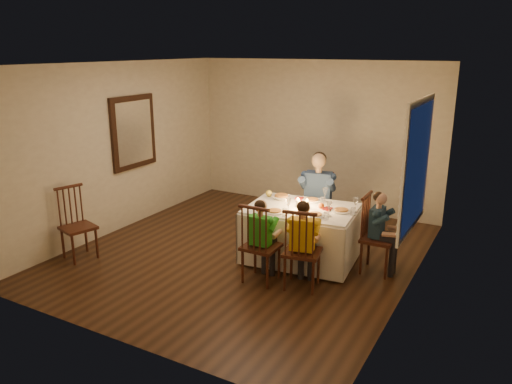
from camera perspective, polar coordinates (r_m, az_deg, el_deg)
The scene contains 26 objects.
ground at distance 7.11m, azimuth -1.25°, elevation -6.98°, with size 5.00×5.00×0.00m, color black.
wall_left at distance 8.05m, azimuth -15.34°, elevation 4.91°, with size 0.02×5.00×2.60m, color beige.
wall_right at distance 5.93m, azimuth 17.81°, elevation 0.74°, with size 0.02×5.00×2.60m, color beige.
wall_back at distance 8.91m, azimuth 6.86°, elevation 6.43°, with size 4.50×0.02×2.60m, color beige.
ceiling at distance 6.53m, azimuth -1.40°, elevation 14.45°, with size 5.00×5.00×0.00m, color white.
dining_table at distance 6.73m, azimuth 5.20°, elevation -3.52°, with size 1.54×1.18×0.72m.
chair_adult at distance 7.65m, azimuth 6.87°, elevation -5.38°, with size 0.42×0.40×1.03m, color #33170E, non-canonical shape.
chair_near_left at distance 6.33m, azimuth 0.57°, elevation -10.06°, with size 0.42×0.40×1.03m, color #33170E, non-canonical shape.
chair_near_right at distance 6.20m, azimuth 5.21°, elevation -10.72°, with size 0.42×0.40×1.03m, color #33170E, non-canonical shape.
chair_end at distance 6.75m, azimuth 13.53°, elevation -8.81°, with size 0.42×0.40×1.03m, color #33170E, non-canonical shape.
chair_extra at distance 7.36m, azimuth -19.33°, elevation -7.11°, with size 0.41×0.39×1.01m, color #33170E, non-canonical shape.
adult at distance 7.65m, azimuth 6.87°, elevation -5.38°, with size 0.51×0.47×1.34m, color #2E4D74, non-canonical shape.
child_green at distance 6.33m, azimuth 0.57°, elevation -10.06°, with size 0.35×0.32×1.06m, color green, non-canonical shape.
child_yellow at distance 6.20m, azimuth 5.21°, elevation -10.72°, with size 0.37×0.34×1.10m, color gold, non-canonical shape.
child_teal at distance 6.75m, azimuth 13.53°, elevation -8.81°, with size 0.36×0.33×1.07m, color #192E3F, non-canonical shape.
setting_adult at distance 6.94m, azimuth 6.39°, elevation -0.97°, with size 0.26×0.26×0.02m, color white.
setting_green at distance 6.43m, azimuth 2.12°, elevation -2.28°, with size 0.26×0.26×0.02m, color white.
setting_yellow at distance 6.34m, azimuth 6.72°, elevation -2.65°, with size 0.26×0.26×0.02m, color white.
setting_teal at distance 6.55m, azimuth 9.71°, elevation -2.15°, with size 0.26×0.26×0.02m, color white.
candle_left at distance 6.66m, azimuth 4.79°, elevation -1.31°, with size 0.06×0.06×0.10m, color white.
candle_right at distance 6.62m, azimuth 5.86°, elevation -1.44°, with size 0.06×0.06×0.10m, color white.
squash at distance 7.11m, azimuth 1.48°, elevation -0.16°, with size 0.09×0.09×0.09m, color yellow.
orange_fruit at distance 6.62m, azimuth 7.47°, elevation -1.58°, with size 0.08×0.08×0.08m, color orange.
serving_bowl at distance 6.97m, azimuth 2.93°, elevation -0.63°, with size 0.24×0.24×0.06m, color white.
wall_mirror at distance 8.21m, azimuth -13.82°, elevation 6.65°, with size 0.06×0.95×1.15m.
window_blinds at distance 5.98m, azimuth 17.77°, elevation 2.86°, with size 0.07×1.34×1.54m.
Camera 1 is at (3.30, -5.64, 2.81)m, focal length 35.00 mm.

